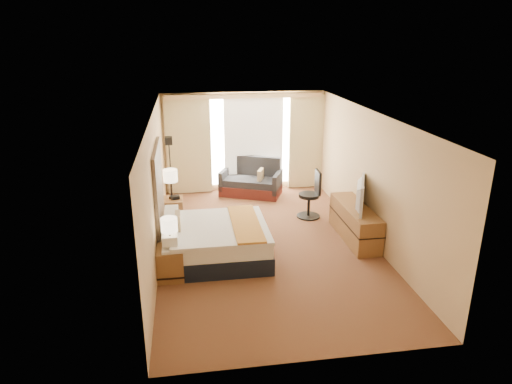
{
  "coord_description": "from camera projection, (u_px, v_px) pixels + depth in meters",
  "views": [
    {
      "loc": [
        -1.48,
        -8.19,
        4.02
      ],
      "look_at": [
        -0.16,
        0.4,
        0.98
      ],
      "focal_mm": 32.0,
      "sensor_mm": 36.0,
      "label": 1
    }
  ],
  "objects": [
    {
      "name": "window",
      "position": [
        253.0,
        141.0,
        12.01
      ],
      "size": [
        2.3,
        0.02,
        2.3
      ],
      "primitive_type": "cube",
      "color": "white",
      "rests_on": "wall_back"
    },
    {
      "name": "floor_lamp",
      "position": [
        170.0,
        159.0,
        10.64
      ],
      "size": [
        0.22,
        0.22,
        1.76
      ],
      "color": "black",
      "rests_on": "floor"
    },
    {
      "name": "lamp_right",
      "position": [
        170.0,
        176.0,
        9.94
      ],
      "size": [
        0.31,
        0.31,
        0.66
      ],
      "color": "black",
      "rests_on": "nightstand_right"
    },
    {
      "name": "desk_chair",
      "position": [
        312.0,
        197.0,
        10.38
      ],
      "size": [
        0.53,
        0.53,
        1.1
      ],
      "rotation": [
        0.0,
        0.0,
        -0.05
      ],
      "color": "black",
      "rests_on": "floor"
    },
    {
      "name": "wall_front",
      "position": [
        318.0,
        272.0,
        5.48
      ],
      "size": [
        4.2,
        0.02,
        2.6
      ],
      "primitive_type": "cube",
      "color": "#D1B07F",
      "rests_on": "ground"
    },
    {
      "name": "ceiling",
      "position": [
        268.0,
        115.0,
        8.32
      ],
      "size": [
        4.2,
        7.0,
        0.02
      ],
      "primitive_type": "cube",
      "color": "white",
      "rests_on": "wall_back"
    },
    {
      "name": "headboard",
      "position": [
        159.0,
        186.0,
        8.64
      ],
      "size": [
        0.06,
        1.85,
        1.5
      ],
      "primitive_type": "cube",
      "color": "black",
      "rests_on": "wall_left"
    },
    {
      "name": "tissue_box",
      "position": [
        175.0,
        243.0,
        7.82
      ],
      "size": [
        0.12,
        0.12,
        0.1
      ],
      "primitive_type": "cube",
      "rotation": [
        0.0,
        0.0,
        -0.1
      ],
      "color": "#859ECE",
      "rests_on": "nightstand_left"
    },
    {
      "name": "curtains",
      "position": [
        244.0,
        139.0,
        11.87
      ],
      "size": [
        4.12,
        0.19,
        2.56
      ],
      "color": "beige",
      "rests_on": "floor"
    },
    {
      "name": "wall_back",
      "position": [
        244.0,
        142.0,
        12.01
      ],
      "size": [
        4.2,
        0.02,
        2.6
      ],
      "primitive_type": "cube",
      "color": "#D1B07F",
      "rests_on": "ground"
    },
    {
      "name": "nightstand_left",
      "position": [
        170.0,
        263.0,
        7.84
      ],
      "size": [
        0.45,
        0.52,
        0.55
      ],
      "primitive_type": "cube",
      "color": "olive",
      "rests_on": "floor"
    },
    {
      "name": "telephone",
      "position": [
        175.0,
        197.0,
        10.06
      ],
      "size": [
        0.22,
        0.18,
        0.07
      ],
      "primitive_type": "cube",
      "rotation": [
        0.0,
        0.0,
        0.18
      ],
      "color": "black",
      "rests_on": "nightstand_right"
    },
    {
      "name": "media_dresser",
      "position": [
        355.0,
        222.0,
        9.33
      ],
      "size": [
        0.5,
        1.8,
        0.7
      ],
      "primitive_type": "cube",
      "color": "olive",
      "rests_on": "floor"
    },
    {
      "name": "lamp_left",
      "position": [
        169.0,
        225.0,
        7.55
      ],
      "size": [
        0.28,
        0.28,
        0.58
      ],
      "color": "black",
      "rests_on": "nightstand_left"
    },
    {
      "name": "bed",
      "position": [
        215.0,
        241.0,
        8.51
      ],
      "size": [
        1.93,
        1.76,
        0.94
      ],
      "color": "black",
      "rests_on": "floor"
    },
    {
      "name": "television",
      "position": [
        357.0,
        194.0,
        9.0
      ],
      "size": [
        0.53,
        1.03,
        0.61
      ],
      "primitive_type": "imported",
      "rotation": [
        0.0,
        0.0,
        1.18
      ],
      "color": "black",
      "rests_on": "media_dresser"
    },
    {
      "name": "wall_right",
      "position": [
        371.0,
        178.0,
        9.05
      ],
      "size": [
        0.02,
        7.0,
        2.6
      ],
      "primitive_type": "cube",
      "color": "#D1B07F",
      "rests_on": "ground"
    },
    {
      "name": "loveseat",
      "position": [
        251.0,
        183.0,
        11.93
      ],
      "size": [
        1.73,
        1.35,
        0.95
      ],
      "rotation": [
        0.0,
        0.0,
        -0.4
      ],
      "color": "#521C17",
      "rests_on": "floor"
    },
    {
      "name": "wall_left",
      "position": [
        156.0,
        188.0,
        8.45
      ],
      "size": [
        0.02,
        7.0,
        2.6
      ],
      "primitive_type": "cube",
      "color": "#D1B07F",
      "rests_on": "ground"
    },
    {
      "name": "floor",
      "position": [
        267.0,
        244.0,
        9.18
      ],
      "size": [
        4.2,
        7.0,
        0.02
      ],
      "primitive_type": "cube",
      "color": "#5C201A",
      "rests_on": "ground"
    },
    {
      "name": "nightstand_right",
      "position": [
        173.0,
        210.0,
        10.17
      ],
      "size": [
        0.45,
        0.52,
        0.55
      ],
      "primitive_type": "cube",
      "color": "olive",
      "rests_on": "floor"
    }
  ]
}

